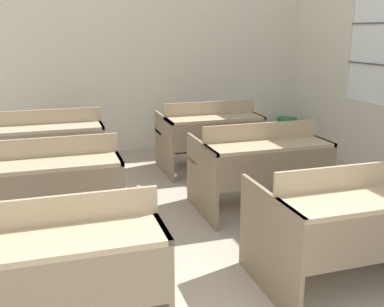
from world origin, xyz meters
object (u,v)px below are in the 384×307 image
at_px(bench_front_right, 349,220).
at_px(bench_second_left, 48,183).
at_px(bench_second_right, 259,163).
at_px(bench_third_left, 49,144).
at_px(bench_third_right, 209,133).
at_px(wastepaper_bin, 286,131).
at_px(bench_front_left, 53,264).

height_order(bench_front_right, bench_second_left, same).
height_order(bench_second_right, bench_third_left, same).
bearing_deg(bench_second_left, bench_third_right, 36.10).
bearing_deg(bench_third_left, bench_front_right, -55.60).
bearing_deg(bench_third_left, wastepaper_bin, 14.08).
distance_m(bench_front_left, bench_second_right, 2.26).
distance_m(bench_second_left, bench_third_right, 2.24).
distance_m(bench_front_right, bench_third_left, 3.18).
distance_m(bench_second_left, bench_second_right, 1.83).
xyz_separation_m(bench_second_left, bench_third_right, (1.81, 1.32, 0.00)).
height_order(bench_front_left, bench_second_right, same).
bearing_deg(bench_front_left, wastepaper_bin, 46.69).
relative_size(bench_front_right, bench_third_left, 1.00).
relative_size(bench_third_left, wastepaper_bin, 2.83).
height_order(bench_front_left, bench_third_right, same).
distance_m(bench_third_left, wastepaper_bin, 3.38).
relative_size(bench_front_right, bench_second_left, 1.00).
relative_size(bench_front_right, wastepaper_bin, 2.83).
distance_m(bench_front_right, bench_second_left, 2.24).
bearing_deg(bench_front_left, bench_second_left, 90.70).
height_order(bench_third_right, wastepaper_bin, bench_third_right).
relative_size(bench_second_right, bench_third_left, 1.00).
bearing_deg(bench_second_left, wastepaper_bin, 33.09).
relative_size(bench_second_left, bench_third_right, 1.00).
bearing_deg(wastepaper_bin, bench_second_right, -124.44).
bearing_deg(bench_front_right, bench_second_left, 144.18).
distance_m(bench_front_left, bench_second_left, 1.33).
height_order(bench_second_left, wastepaper_bin, bench_second_left).
relative_size(bench_front_right, bench_second_right, 1.00).
bearing_deg(bench_third_left, bench_second_left, -90.59).
bearing_deg(bench_third_right, bench_third_left, -179.99).
xyz_separation_m(bench_front_left, bench_front_right, (1.80, 0.02, 0.00)).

